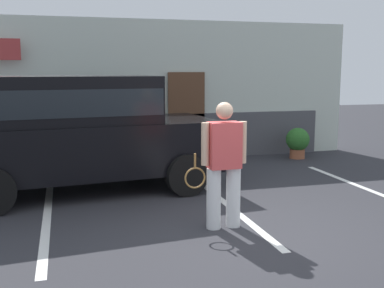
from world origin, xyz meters
The scene contains 8 objects.
ground_plane centered at (0.00, 0.00, 0.00)m, with size 40.00×40.00×0.00m, color #2D2D33.
parking_stripe_0 centered at (-2.67, 1.50, 0.00)m, with size 0.12×4.40×0.01m, color silver.
parking_stripe_1 centered at (0.13, 1.50, 0.00)m, with size 0.12×4.40×0.01m, color silver.
parking_stripe_2 centered at (2.92, 1.50, 0.00)m, with size 0.12×4.40×0.01m, color silver.
house_frontage centered at (0.01, 5.64, 1.56)m, with size 9.52×0.40×3.32m.
parked_suv centered at (-2.11, 2.90, 1.15)m, with size 4.77×2.55×2.05m.
tennis_player_man centered at (-0.30, 0.38, 0.89)m, with size 0.90×0.28×1.73m.
potted_plant_by_porch centered at (3.15, 4.74, 0.42)m, with size 0.57×0.57×0.75m.
Camera 1 is at (-2.37, -5.49, 2.15)m, focal length 43.77 mm.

